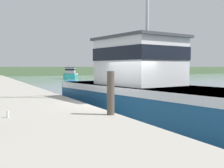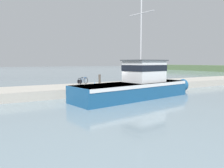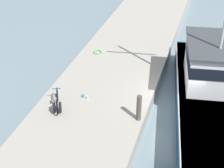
{
  "view_description": "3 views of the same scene",
  "coord_description": "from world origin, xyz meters",
  "views": [
    {
      "loc": [
        -5.09,
        -9.84,
        2.29
      ],
      "look_at": [
        -0.93,
        -1.24,
        1.71
      ],
      "focal_mm": 45.0,
      "sensor_mm": 36.0,
      "label": 1
    },
    {
      "loc": [
        18.46,
        -12.34,
        3.4
      ],
      "look_at": [
        0.28,
        -1.85,
        1.31
      ],
      "focal_mm": 35.0,
      "sensor_mm": 36.0,
      "label": 2
    },
    {
      "loc": [
        1.04,
        -14.64,
        10.83
      ],
      "look_at": [
        -3.18,
        -0.97,
        1.67
      ],
      "focal_mm": 55.0,
      "sensor_mm": 36.0,
      "label": 3
    }
  ],
  "objects": [
    {
      "name": "dock_pier",
      "position": [
        -3.91,
        0.0,
        0.43
      ],
      "size": [
        5.35,
        80.0,
        0.85
      ],
      "primitive_type": "cube",
      "color": "#A39E93",
      "rests_on": "ground_plane"
    },
    {
      "name": "boat_green_anchored",
      "position": [
        11.0,
        41.42,
        0.85
      ],
      "size": [
        4.28,
        6.72,
        2.25
      ],
      "rotation": [
        0.0,
        0.0,
        2.71
      ],
      "color": "teal",
      "rests_on": "ground_plane"
    },
    {
      "name": "ground_plane",
      "position": [
        0.0,
        0.0,
        0.0
      ],
      "size": [
        320.0,
        320.0,
        0.0
      ],
      "primitive_type": "plane",
      "color": "gray"
    },
    {
      "name": "fishing_boat_main",
      "position": [
        1.68,
        0.23,
        1.29
      ],
      "size": [
        5.29,
        14.55,
        9.43
      ],
      "rotation": [
        0.0,
        0.0,
        0.16
      ],
      "color": "navy",
      "rests_on": "ground_plane"
    },
    {
      "name": "mooring_post",
      "position": [
        -1.49,
        -2.3,
        1.51
      ],
      "size": [
        0.23,
        0.23,
        1.31
      ],
      "primitive_type": "cylinder",
      "color": "#51473D",
      "rests_on": "dock_pier"
    },
    {
      "name": "far_shoreline",
      "position": [
        30.0,
        62.74,
        1.13
      ],
      "size": [
        180.0,
        5.0,
        2.27
      ],
      "primitive_type": "cube",
      "color": "#567047",
      "rests_on": "ground_plane"
    },
    {
      "name": "water_bottle_on_curb",
      "position": [
        -4.32,
        -1.46,
        0.95
      ],
      "size": [
        0.07,
        0.07,
        0.19
      ],
      "primitive_type": "cylinder",
      "color": "silver",
      "rests_on": "dock_pier"
    }
  ]
}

